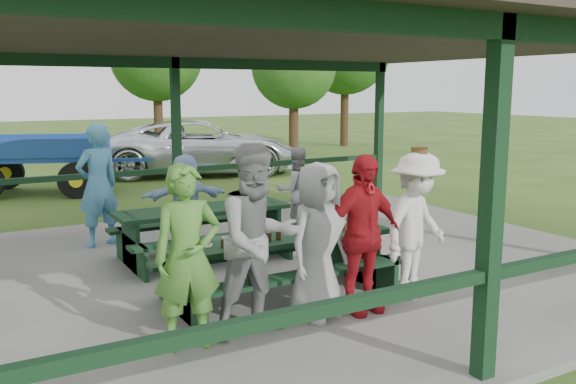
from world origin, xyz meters
TOP-DOWN VIEW (x-y plane):
  - ground at (0.00, 0.00)m, footprint 90.00×90.00m
  - concrete_slab at (0.00, 0.00)m, footprint 10.00×8.00m
  - pavilion_structure at (0.00, 0.00)m, footprint 10.60×8.60m
  - picnic_table_near at (-0.56, -1.20)m, footprint 2.75×1.39m
  - picnic_table_far at (-0.69, 0.80)m, footprint 2.47×1.39m
  - table_setting at (-0.56, -1.18)m, footprint 2.21×0.45m
  - contestant_green at (-1.96, -1.98)m, footprint 0.69×0.51m
  - contestant_grey_left at (-1.24, -2.03)m, footprint 0.96×0.76m
  - contestant_grey_mid at (-0.50, -1.95)m, footprint 0.95×0.77m
  - contestant_red at (0.01, -2.04)m, footprint 1.04×0.46m
  - contestant_white_fedora at (0.86, -1.95)m, footprint 1.25×0.95m
  - spectator_lblue at (-0.61, 1.73)m, footprint 1.39×0.62m
  - spectator_blue at (-1.82, 2.30)m, footprint 0.80×0.65m
  - spectator_grey at (1.28, 1.52)m, footprint 0.81×0.69m
  - pickup_truck at (2.87, 9.81)m, footprint 6.38×4.44m
  - farm_trailer at (-1.84, 8.52)m, footprint 4.30×2.77m
  - tree_mid at (3.68, 16.37)m, footprint 3.60×3.60m
  - tree_right at (7.71, 12.64)m, footprint 3.15×3.15m
  - tree_far_right at (11.84, 15.24)m, footprint 4.01×4.01m

SIDE VIEW (x-z plane):
  - ground at x=0.00m, z-range 0.00..0.00m
  - concrete_slab at x=0.00m, z-range 0.00..0.10m
  - picnic_table_far at x=-0.69m, z-range 0.20..0.95m
  - picnic_table_near at x=-0.56m, z-range 0.20..0.95m
  - farm_trailer at x=-1.84m, z-range -0.01..1.50m
  - pickup_truck at x=2.87m, z-range 0.00..1.62m
  - spectator_lblue at x=-0.61m, z-range 0.10..1.54m
  - spectator_grey at x=1.28m, z-range 0.10..1.57m
  - table_setting at x=-0.56m, z-range 0.83..0.93m
  - contestant_grey_mid at x=-0.50m, z-range 0.10..1.78m
  - contestant_white_fedora at x=0.86m, z-range 0.08..1.85m
  - contestant_red at x=0.01m, z-range 0.10..1.85m
  - contestant_green at x=-1.96m, z-range 0.10..1.86m
  - contestant_grey_left at x=-1.24m, z-range 0.10..2.01m
  - spectator_blue at x=-1.82m, z-range 0.10..2.02m
  - pavilion_structure at x=0.00m, z-range 1.55..4.79m
  - tree_right at x=7.71m, z-range 0.86..5.78m
  - tree_mid at x=3.68m, z-range 0.99..6.62m
  - tree_far_right at x=11.84m, z-range 1.11..7.37m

